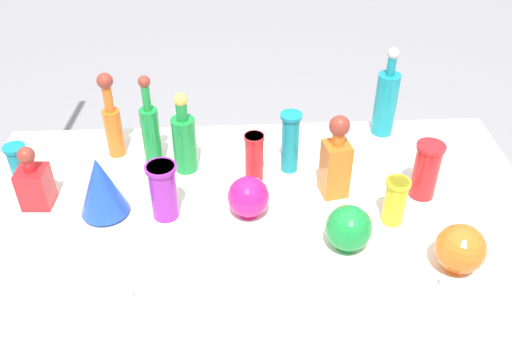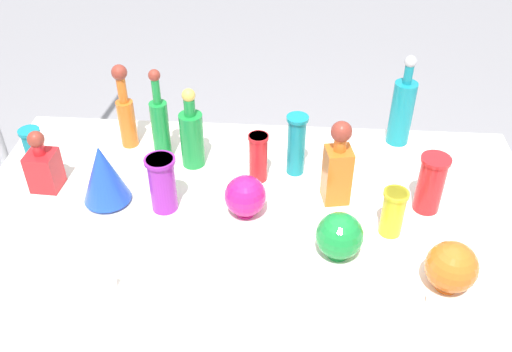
# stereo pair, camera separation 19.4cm
# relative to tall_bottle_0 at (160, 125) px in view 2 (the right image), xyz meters

# --- Properties ---
(ground_plane) EXTENTS (40.00, 40.00, 0.00)m
(ground_plane) POSITION_rel_tall_bottle_0_xyz_m (0.37, -0.22, -0.91)
(ground_plane) COLOR gray
(display_table) EXTENTS (1.95, 0.97, 0.76)m
(display_table) POSITION_rel_tall_bottle_0_xyz_m (0.37, -0.26, -0.21)
(display_table) COLOR white
(display_table) RESTS_ON ground
(tall_bottle_0) EXTENTS (0.07, 0.07, 0.37)m
(tall_bottle_0) POSITION_rel_tall_bottle_0_xyz_m (0.00, 0.00, 0.00)
(tall_bottle_0) COLOR #198C38
(tall_bottle_0) RESTS_ON display_table
(tall_bottle_1) EXTENTS (0.09, 0.09, 0.32)m
(tall_bottle_1) POSITION_rel_tall_bottle_0_xyz_m (0.12, -0.03, -0.02)
(tall_bottle_1) COLOR #198C38
(tall_bottle_1) RESTS_ON display_table
(tall_bottle_2) EXTENTS (0.09, 0.09, 0.37)m
(tall_bottle_2) POSITION_rel_tall_bottle_0_xyz_m (0.91, 0.18, -0.00)
(tall_bottle_2) COLOR teal
(tall_bottle_2) RESTS_ON display_table
(tall_bottle_3) EXTENTS (0.07, 0.07, 0.35)m
(tall_bottle_3) POSITION_rel_tall_bottle_0_xyz_m (-0.15, 0.08, 0.00)
(tall_bottle_3) COLOR orange
(tall_bottle_3) RESTS_ON display_table
(square_decanter_0) EXTENTS (0.10, 0.10, 0.23)m
(square_decanter_0) POSITION_rel_tall_bottle_0_xyz_m (-0.38, -0.20, -0.06)
(square_decanter_0) COLOR red
(square_decanter_0) RESTS_ON display_table
(square_decanter_1) EXTENTS (0.10, 0.10, 0.31)m
(square_decanter_1) POSITION_rel_tall_bottle_0_xyz_m (0.65, -0.20, -0.01)
(square_decanter_1) COLOR orange
(square_decanter_1) RESTS_ON display_table
(slender_vase_0) EXTENTS (0.08, 0.08, 0.16)m
(slender_vase_0) POSITION_rel_tall_bottle_0_xyz_m (-0.46, -0.08, -0.06)
(slender_vase_0) COLOR teal
(slender_vase_0) RESTS_ON display_table
(slender_vase_1) EXTENTS (0.08, 0.08, 0.17)m
(slender_vase_1) POSITION_rel_tall_bottle_0_xyz_m (0.82, -0.36, -0.06)
(slender_vase_1) COLOR yellow
(slender_vase_1) RESTS_ON display_table
(slender_vase_2) EXTENTS (0.07, 0.07, 0.19)m
(slender_vase_2) POSITION_rel_tall_bottle_0_xyz_m (0.37, -0.10, -0.05)
(slender_vase_2) COLOR red
(slender_vase_2) RESTS_ON display_table
(slender_vase_3) EXTENTS (0.10, 0.10, 0.21)m
(slender_vase_3) POSITION_rel_tall_bottle_0_xyz_m (0.95, -0.23, -0.04)
(slender_vase_3) COLOR red
(slender_vase_3) RESTS_ON display_table
(slender_vase_4) EXTENTS (0.10, 0.10, 0.20)m
(slender_vase_4) POSITION_rel_tall_bottle_0_xyz_m (0.06, -0.29, -0.04)
(slender_vase_4) COLOR purple
(slender_vase_4) RESTS_ON display_table
(slender_vase_5) EXTENTS (0.08, 0.08, 0.24)m
(slender_vase_5) POSITION_rel_tall_bottle_0_xyz_m (0.50, -0.05, -0.02)
(slender_vase_5) COLOR teal
(slender_vase_5) RESTS_ON display_table
(fluted_vase_0) EXTENTS (0.16, 0.16, 0.23)m
(fluted_vase_0) POSITION_rel_tall_bottle_0_xyz_m (-0.14, -0.27, -0.03)
(fluted_vase_0) COLOR blue
(fluted_vase_0) RESTS_ON display_table
(round_bowl_0) EXTENTS (0.15, 0.15, 0.15)m
(round_bowl_0) POSITION_rel_tall_bottle_0_xyz_m (0.64, -0.48, -0.07)
(round_bowl_0) COLOR #198C38
(round_bowl_0) RESTS_ON display_table
(round_bowl_1) EXTENTS (0.15, 0.15, 0.16)m
(round_bowl_1) POSITION_rel_tall_bottle_0_xyz_m (0.96, -0.59, -0.07)
(round_bowl_1) COLOR orange
(round_bowl_1) RESTS_ON display_table
(round_bowl_2) EXTENTS (0.14, 0.14, 0.15)m
(round_bowl_2) POSITION_rel_tall_bottle_0_xyz_m (0.34, -0.30, -0.07)
(round_bowl_2) COLOR #C61972
(round_bowl_2) RESTS_ON display_table
(price_tag_left) EXTENTS (0.06, 0.03, 0.04)m
(price_tag_left) POSITION_rel_tall_bottle_0_xyz_m (0.92, -0.66, -0.13)
(price_tag_left) COLOR white
(price_tag_left) RESTS_ON display_table
(price_tag_center) EXTENTS (0.06, 0.03, 0.05)m
(price_tag_center) POSITION_rel_tall_bottle_0_xyz_m (-0.04, -0.65, -0.12)
(price_tag_center) COLOR white
(price_tag_center) RESTS_ON display_table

